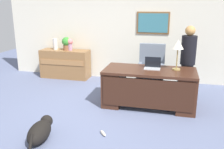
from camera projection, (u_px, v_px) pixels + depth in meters
The scene contains 13 objects.
ground_plane at pixel (104, 117), 4.63m from camera, with size 12.00×12.00×0.00m, color slate.
back_wall at pixel (130, 30), 6.68m from camera, with size 7.00×0.16×2.70m.
desk at pixel (149, 87), 5.03m from camera, with size 1.82×0.85×0.77m.
credenza at pixel (65, 64), 7.03m from camera, with size 1.36×0.50×0.79m.
armchair at pixel (151, 71), 5.90m from camera, with size 0.60×0.59×1.12m.
person_standing at pixel (188, 62), 5.42m from camera, with size 0.32×0.32×1.59m.
dog_lying at pixel (40, 131), 3.82m from camera, with size 0.37×0.77×0.30m.
laptop at pixel (152, 66), 5.03m from camera, with size 0.32×0.22×0.22m.
desk_lamp at pixel (178, 46), 4.82m from camera, with size 0.22×0.22×0.60m.
vase_with_flowers at pixel (70, 43), 6.83m from camera, with size 0.17×0.17×0.33m.
vase_empty at pixel (55, 44), 6.94m from camera, with size 0.13×0.13×0.32m, color silver.
potted_plant at pixel (66, 43), 6.85m from camera, with size 0.24×0.24×0.36m.
dog_toy_plush at pixel (103, 133), 4.01m from camera, with size 0.19×0.05×0.05m, color beige.
Camera 1 is at (1.16, -4.07, 2.04)m, focal length 39.98 mm.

